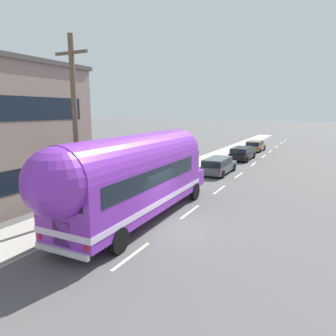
{
  "coord_description": "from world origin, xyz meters",
  "views": [
    {
      "loc": [
        5.83,
        -11.72,
        5.2
      ],
      "look_at": [
        -1.69,
        3.07,
        2.06
      ],
      "focal_mm": 32.42,
      "sensor_mm": 36.0,
      "label": 1
    }
  ],
  "objects": [
    {
      "name": "car_second",
      "position": [
        -1.65,
        20.49,
        0.79
      ],
      "size": [
        2.0,
        4.75,
        1.37
      ],
      "color": "black",
      "rests_on": "ground"
    },
    {
      "name": "sidewalk_slab",
      "position": [
        -4.87,
        10.0,
        0.07
      ],
      "size": [
        2.74,
        90.0,
        0.15
      ],
      "primitive_type": "cube",
      "color": "#ADA89E",
      "rests_on": "ground"
    },
    {
      "name": "car_lead",
      "position": [
        -1.69,
        12.29,
        0.79
      ],
      "size": [
        1.91,
        4.73,
        1.37
      ],
      "color": "#474C51",
      "rests_on": "ground"
    },
    {
      "name": "lane_markings",
      "position": [
        -2.47,
        13.11,
        0.0
      ],
      "size": [
        3.63,
        80.0,
        0.01
      ],
      "color": "silver",
      "rests_on": "ground"
    },
    {
      "name": "utility_pole",
      "position": [
        -4.29,
        -1.18,
        4.42
      ],
      "size": [
        1.8,
        0.24,
        8.5
      ],
      "color": "brown",
      "rests_on": "ground"
    },
    {
      "name": "car_third",
      "position": [
        -1.81,
        28.28,
        0.78
      ],
      "size": [
        2.02,
        4.3,
        1.37
      ],
      "color": "olive",
      "rests_on": "ground"
    },
    {
      "name": "ground_plane",
      "position": [
        0.0,
        0.0,
        0.0
      ],
      "size": [
        300.0,
        300.0,
        0.0
      ],
      "primitive_type": "plane",
      "color": "#565454"
    },
    {
      "name": "painted_bus",
      "position": [
        -1.74,
        -0.34,
        2.3
      ],
      "size": [
        2.71,
        12.23,
        4.12
      ],
      "color": "purple",
      "rests_on": "ground"
    }
  ]
}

